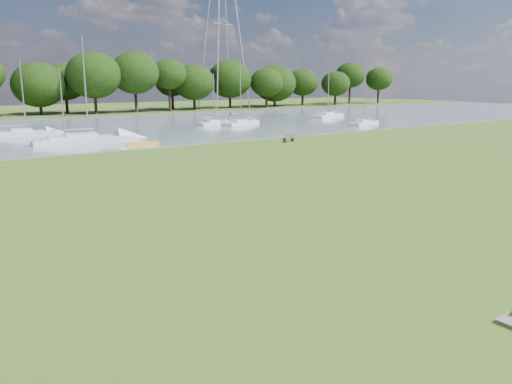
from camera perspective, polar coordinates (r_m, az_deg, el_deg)
ground at (r=23.15m, az=0.95°, el=-1.67°), size 220.00×220.00×0.00m
river at (r=61.86m, az=-22.65°, el=6.38°), size 220.00×40.00×0.10m
far_bank at (r=91.30m, az=-26.84°, el=7.72°), size 220.00×20.00×0.40m
riverbank_bench at (r=47.51m, az=3.79°, el=6.19°), size 1.33×0.61×0.79m
kayak at (r=45.84m, az=-12.81°, el=5.41°), size 2.89×1.29×0.28m
tree_line at (r=88.81m, az=-21.42°, el=12.05°), size 158.59×8.47×10.25m
sailboat_0 at (r=48.76m, az=-21.06°, el=5.60°), size 5.75×1.96×6.79m
sailboat_1 at (r=65.35m, az=-1.80°, el=8.05°), size 6.46×3.92×8.03m
sailboat_2 at (r=79.20m, az=8.16°, el=8.76°), size 7.52×4.36×7.99m
sailboat_3 at (r=65.23m, az=-4.84°, el=8.00°), size 5.03×2.35×6.48m
sailboat_4 at (r=66.87m, az=12.16°, el=7.85°), size 6.20×3.42×7.13m
sailboat_7 at (r=49.43m, az=-18.68°, el=6.00°), size 8.39×3.67×9.67m
sailboat_9 at (r=57.50m, az=-24.82°, el=6.31°), size 5.84×2.14×7.76m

